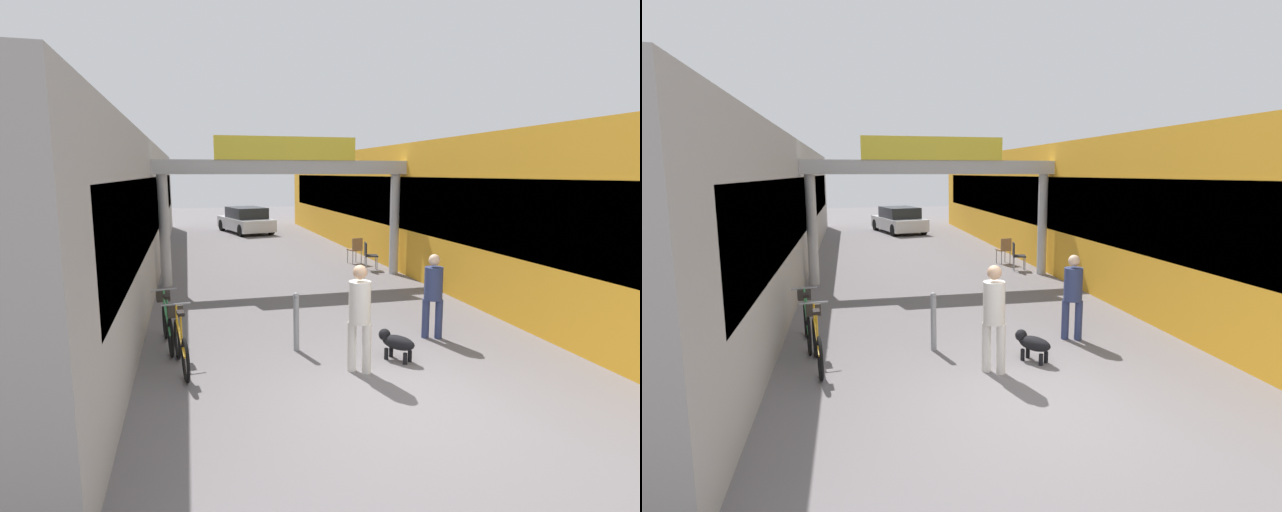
{
  "view_description": "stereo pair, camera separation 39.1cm",
  "coord_description": "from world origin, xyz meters",
  "views": [
    {
      "loc": [
        -2.72,
        -5.85,
        3.07
      ],
      "look_at": [
        0.0,
        4.39,
        1.3
      ],
      "focal_mm": 28.0,
      "sensor_mm": 36.0,
      "label": 1
    },
    {
      "loc": [
        -2.34,
        -5.94,
        3.07
      ],
      "look_at": [
        0.0,
        4.39,
        1.3
      ],
      "focal_mm": 28.0,
      "sensor_mm": 36.0,
      "label": 2
    }
  ],
  "objects": [
    {
      "name": "pedestrian_companion",
      "position": [
        1.62,
        2.32,
        0.91
      ],
      "size": [
        0.45,
        0.45,
        1.6
      ],
      "color": "navy",
      "rests_on": "ground_plane"
    },
    {
      "name": "parked_car_white",
      "position": [
        0.17,
        20.05,
        0.64
      ],
      "size": [
        2.69,
        4.31,
        1.33
      ],
      "color": "silver",
      "rests_on": "ground_plane"
    },
    {
      "name": "storefront_left",
      "position": [
        -5.09,
        11.0,
        1.97
      ],
      "size": [
        3.0,
        26.0,
        3.94
      ],
      "color": "#9E9993",
      "rests_on": "ground_plane"
    },
    {
      "name": "arcade_sign_gateway",
      "position": [
        0.0,
        8.16,
        2.88
      ],
      "size": [
        7.4,
        0.47,
        4.06
      ],
      "color": "#B2B2B2",
      "rests_on": "ground_plane"
    },
    {
      "name": "storefront_right",
      "position": [
        5.09,
        11.0,
        1.97
      ],
      "size": [
        3.0,
        26.0,
        3.94
      ],
      "color": "gold",
      "rests_on": "ground_plane"
    },
    {
      "name": "dog_on_leash",
      "position": [
        0.52,
        1.46,
        0.3
      ],
      "size": [
        0.58,
        0.67,
        0.49
      ],
      "color": "black",
      "rests_on": "ground_plane"
    },
    {
      "name": "bicycle_green_second",
      "position": [
        -3.16,
        3.17,
        0.44
      ],
      "size": [
        0.46,
        1.68,
        0.98
      ],
      "color": "black",
      "rests_on": "ground_plane"
    },
    {
      "name": "bollard_post_metal",
      "position": [
        -0.98,
        2.32,
        0.53
      ],
      "size": [
        0.1,
        0.1,
        1.04
      ],
      "color": "gray",
      "rests_on": "ground_plane"
    },
    {
      "name": "ground_plane",
      "position": [
        0.0,
        0.0,
        0.0
      ],
      "size": [
        80.0,
        80.0,
        0.0
      ],
      "primitive_type": "plane",
      "color": "slate"
    },
    {
      "name": "cafe_chair_black_nearer",
      "position": [
        2.79,
        8.88,
        0.54
      ],
      "size": [
        0.48,
        0.48,
        0.89
      ],
      "color": "gray",
      "rests_on": "ground_plane"
    },
    {
      "name": "cafe_chair_wood_farther",
      "position": [
        2.77,
        10.09,
        0.54
      ],
      "size": [
        0.48,
        0.48,
        0.89
      ],
      "color": "gray",
      "rests_on": "ground_plane"
    },
    {
      "name": "pedestrian_with_dog",
      "position": [
        -0.24,
        1.14,
        0.97
      ],
      "size": [
        0.48,
        0.48,
        1.7
      ],
      "color": "silver",
      "rests_on": "ground_plane"
    },
    {
      "name": "bicycle_orange_nearest",
      "position": [
        -2.92,
        2.04,
        0.44
      ],
      "size": [
        0.46,
        1.68,
        0.98
      ],
      "color": "black",
      "rests_on": "ground_plane"
    }
  ]
}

